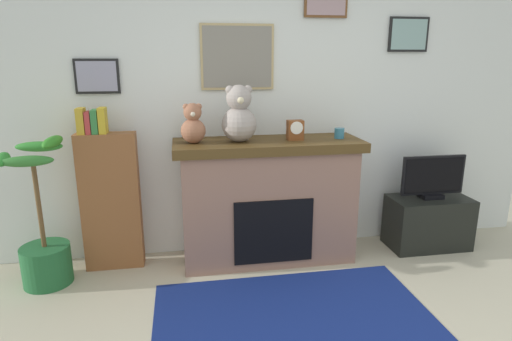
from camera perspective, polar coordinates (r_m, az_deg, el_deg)
name	(u,v)px	position (r m, az deg, el deg)	size (l,w,h in m)	color
back_wall	(271,110)	(3.96, 1.95, 8.09)	(5.20, 0.15, 2.60)	silver
fireplace	(268,200)	(3.80, 1.56, -3.94)	(1.61, 0.58, 1.08)	#8E6656
bookshelf	(110,198)	(3.81, -18.83, -3.43)	(0.48, 0.16, 1.38)	brown
potted_plant	(44,243)	(3.82, -26.37, -8.57)	(0.50, 0.45, 1.20)	#1E592D
tv_stand	(428,222)	(4.44, 21.87, -6.39)	(0.75, 0.40, 0.49)	black
television	(433,178)	(4.30, 22.45, -0.90)	(0.61, 0.14, 0.41)	black
area_rug	(293,315)	(3.21, 4.99, -18.61)	(1.95, 1.17, 0.01)	navy
candle_jar	(339,133)	(3.81, 11.00, 4.89)	(0.09, 0.09, 0.09)	teal
mantel_clock	(295,130)	(3.68, 5.22, 5.38)	(0.13, 0.10, 0.17)	brown
teddy_bear_tan	(193,125)	(3.55, -8.37, 5.96)	(0.20, 0.20, 0.33)	#955E44
teddy_bear_cream	(239,116)	(3.57, -2.26, 7.19)	(0.29, 0.29, 0.47)	gray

